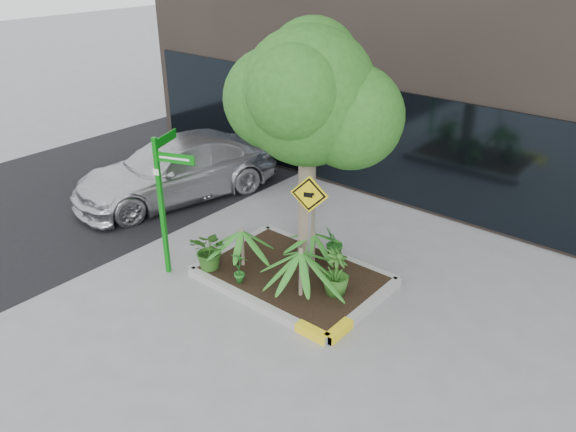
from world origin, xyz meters
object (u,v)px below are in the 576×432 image
Objects in this scene: tree at (309,96)px; parked_car at (177,169)px; cattle_sign at (309,214)px; street_sign_post at (164,192)px.

tree is 5.20m from parked_car.
parked_car is at bearing 172.34° from tree.
tree reaches higher than cattle_sign.
parked_car is at bearing 145.20° from cattle_sign.
tree reaches higher than street_sign_post.
tree reaches higher than parked_car.
tree is 3.08m from street_sign_post.
tree is 2.14× the size of cattle_sign.
parked_car is 3.61m from street_sign_post.
cattle_sign is (0.60, -0.72, -1.75)m from tree.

